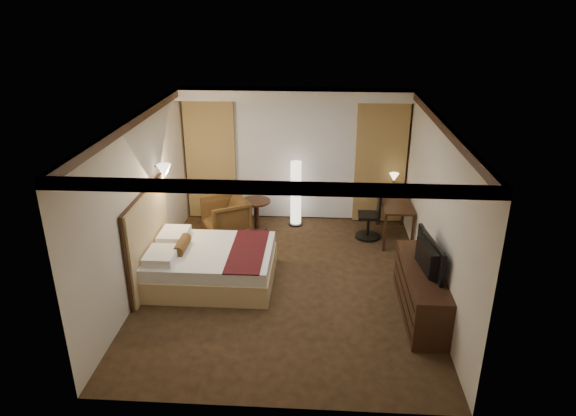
# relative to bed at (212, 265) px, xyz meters

# --- Properties ---
(floor) EXTENTS (4.50, 5.50, 0.01)m
(floor) POSITION_rel_bed_xyz_m (1.21, 0.02, -0.29)
(floor) COLOR black
(floor) RESTS_ON ground
(ceiling) EXTENTS (4.50, 5.50, 0.01)m
(ceiling) POSITION_rel_bed_xyz_m (1.21, 0.02, 2.41)
(ceiling) COLOR white
(ceiling) RESTS_ON back_wall
(back_wall) EXTENTS (4.50, 0.02, 2.70)m
(back_wall) POSITION_rel_bed_xyz_m (1.21, 2.77, 1.06)
(back_wall) COLOR beige
(back_wall) RESTS_ON floor
(left_wall) EXTENTS (0.02, 5.50, 2.70)m
(left_wall) POSITION_rel_bed_xyz_m (-1.04, 0.02, 1.06)
(left_wall) COLOR beige
(left_wall) RESTS_ON floor
(right_wall) EXTENTS (0.02, 5.50, 2.70)m
(right_wall) POSITION_rel_bed_xyz_m (3.46, 0.02, 1.06)
(right_wall) COLOR beige
(right_wall) RESTS_ON floor
(crown_molding) EXTENTS (4.50, 5.50, 0.12)m
(crown_molding) POSITION_rel_bed_xyz_m (1.21, 0.02, 2.35)
(crown_molding) COLOR black
(crown_molding) RESTS_ON ceiling
(soffit) EXTENTS (4.50, 0.50, 0.20)m
(soffit) POSITION_rel_bed_xyz_m (1.21, 2.52, 2.31)
(soffit) COLOR white
(soffit) RESTS_ON ceiling
(curtain_sheer) EXTENTS (2.48, 0.04, 2.45)m
(curtain_sheer) POSITION_rel_bed_xyz_m (1.21, 2.69, 0.96)
(curtain_sheer) COLOR silver
(curtain_sheer) RESTS_ON back_wall
(curtain_left_drape) EXTENTS (1.00, 0.14, 2.45)m
(curtain_left_drape) POSITION_rel_bed_xyz_m (-0.49, 2.63, 0.96)
(curtain_left_drape) COLOR #A68B4C
(curtain_left_drape) RESTS_ON back_wall
(curtain_right_drape) EXTENTS (1.00, 0.14, 2.45)m
(curtain_right_drape) POSITION_rel_bed_xyz_m (2.91, 2.63, 0.96)
(curtain_right_drape) COLOR #A68B4C
(curtain_right_drape) RESTS_ON back_wall
(wall_sconce) EXTENTS (0.24, 0.24, 0.24)m
(wall_sconce) POSITION_rel_bed_xyz_m (-0.88, 0.77, 1.33)
(wall_sconce) COLOR white
(wall_sconce) RESTS_ON left_wall
(bed) EXTENTS (1.97, 1.54, 0.58)m
(bed) POSITION_rel_bed_xyz_m (0.00, 0.00, 0.00)
(bed) COLOR white
(bed) RESTS_ON floor
(headboard) EXTENTS (0.12, 1.84, 1.50)m
(headboard) POSITION_rel_bed_xyz_m (-0.99, 0.00, 0.46)
(headboard) COLOR tan
(headboard) RESTS_ON floor
(armchair) EXTENTS (1.02, 1.04, 0.80)m
(armchair) POSITION_rel_bed_xyz_m (-0.09, 1.80, 0.11)
(armchair) COLOR #4E3117
(armchair) RESTS_ON floor
(side_table) EXTENTS (0.56, 0.56, 0.62)m
(side_table) POSITION_rel_bed_xyz_m (0.48, 2.07, 0.02)
(side_table) COLOR black
(side_table) RESTS_ON floor
(floor_lamp) EXTENTS (0.28, 0.28, 1.35)m
(floor_lamp) POSITION_rel_bed_xyz_m (1.24, 2.33, 0.39)
(floor_lamp) COLOR white
(floor_lamp) RESTS_ON floor
(desk) EXTENTS (0.55, 1.28, 0.75)m
(desk) POSITION_rel_bed_xyz_m (3.16, 1.86, 0.09)
(desk) COLOR black
(desk) RESTS_ON floor
(desk_lamp) EXTENTS (0.18, 0.18, 0.34)m
(desk_lamp) POSITION_rel_bed_xyz_m (3.16, 2.35, 0.63)
(desk_lamp) COLOR #FFD899
(desk_lamp) RESTS_ON desk
(office_chair) EXTENTS (0.49, 0.49, 0.99)m
(office_chair) POSITION_rel_bed_xyz_m (2.66, 1.81, 0.21)
(office_chair) COLOR black
(office_chair) RESTS_ON floor
(dresser) EXTENTS (0.50, 1.87, 0.73)m
(dresser) POSITION_rel_bed_xyz_m (3.21, -0.70, 0.08)
(dresser) COLOR black
(dresser) RESTS_ON floor
(television) EXTENTS (0.74, 1.12, 0.14)m
(television) POSITION_rel_bed_xyz_m (3.18, -0.70, 0.74)
(television) COLOR black
(television) RESTS_ON dresser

